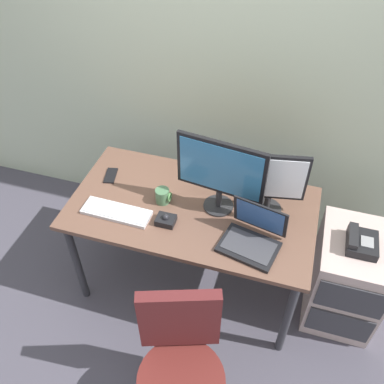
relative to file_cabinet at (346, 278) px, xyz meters
name	(u,v)px	position (x,y,z in m)	size (l,w,h in m)	color
ground_plane	(192,279)	(-1.00, -0.07, -0.34)	(8.00, 8.00, 0.00)	#494652
back_wall	(227,52)	(-1.00, 0.67, 1.06)	(6.00, 0.10, 2.80)	beige
desk	(192,216)	(-1.00, -0.07, 0.34)	(1.47, 0.78, 0.76)	brown
file_cabinet	(346,278)	(0.00, 0.00, 0.00)	(0.42, 0.53, 0.67)	#C7AEA6
desk_phone	(361,242)	(-0.01, -0.02, 0.37)	(0.17, 0.20, 0.09)	black
office_chair	(181,373)	(-0.80, -0.90, 0.07)	(0.52, 0.54, 0.91)	black
monitor_main	(220,172)	(-0.85, -0.03, 0.70)	(0.52, 0.18, 0.48)	#262628
monitor_side	(271,181)	(-0.57, 0.03, 0.65)	(0.40, 0.18, 0.41)	#262628
keyboard	(116,212)	(-1.41, -0.26, 0.44)	(0.41, 0.14, 0.03)	silver
laptop	(253,236)	(-0.60, -0.24, 0.48)	(0.36, 0.33, 0.24)	black
trackball_mouse	(166,220)	(-1.10, -0.24, 0.45)	(0.11, 0.09, 0.07)	black
coffee_mug	(163,196)	(-1.18, -0.08, 0.47)	(0.09, 0.08, 0.09)	#4B7550
cell_phone	(111,176)	(-1.58, 0.04, 0.43)	(0.07, 0.14, 0.01)	black
banana	(213,171)	(-0.96, 0.26, 0.44)	(0.19, 0.04, 0.04)	yellow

